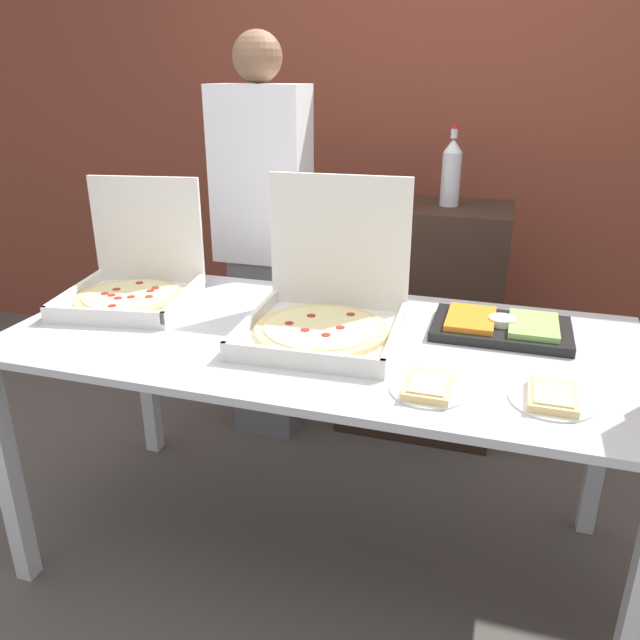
{
  "coord_description": "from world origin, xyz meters",
  "views": [
    {
      "loc": [
        0.54,
        -1.74,
        1.64
      ],
      "look_at": [
        0.0,
        0.0,
        0.91
      ],
      "focal_mm": 35.0,
      "sensor_mm": 36.0,
      "label": 1
    }
  ],
  "objects_px": {
    "pizza_box_far_right": "(134,280)",
    "veggie_tray": "(501,327)",
    "paper_plate_front_right": "(428,387)",
    "soda_can_colored": "(387,192)",
    "soda_can_silver": "(394,196)",
    "paper_plate_front_left": "(552,398)",
    "person_guest_cap": "(264,241)",
    "soda_bottle": "(451,172)",
    "pizza_box_near_left": "(326,307)"
  },
  "relations": [
    {
      "from": "pizza_box_far_right",
      "to": "veggie_tray",
      "type": "bearing_deg",
      "value": -6.59
    },
    {
      "from": "person_guest_cap",
      "to": "paper_plate_front_left",
      "type": "bearing_deg",
      "value": 139.77
    },
    {
      "from": "soda_bottle",
      "to": "person_guest_cap",
      "type": "distance_m",
      "value": 0.87
    },
    {
      "from": "person_guest_cap",
      "to": "veggie_tray",
      "type": "bearing_deg",
      "value": 151.14
    },
    {
      "from": "soda_bottle",
      "to": "soda_can_silver",
      "type": "bearing_deg",
      "value": -139.8
    },
    {
      "from": "pizza_box_far_right",
      "to": "person_guest_cap",
      "type": "bearing_deg",
      "value": 59.81
    },
    {
      "from": "soda_can_colored",
      "to": "person_guest_cap",
      "type": "relative_size",
      "value": 0.07
    },
    {
      "from": "paper_plate_front_right",
      "to": "soda_can_colored",
      "type": "distance_m",
      "value": 1.31
    },
    {
      "from": "soda_can_silver",
      "to": "pizza_box_near_left",
      "type": "bearing_deg",
      "value": -93.29
    },
    {
      "from": "paper_plate_front_left",
      "to": "soda_bottle",
      "type": "distance_m",
      "value": 1.39
    },
    {
      "from": "pizza_box_far_right",
      "to": "paper_plate_front_left",
      "type": "height_order",
      "value": "pizza_box_far_right"
    },
    {
      "from": "veggie_tray",
      "to": "soda_can_colored",
      "type": "bearing_deg",
      "value": 125.19
    },
    {
      "from": "paper_plate_front_left",
      "to": "soda_can_silver",
      "type": "height_order",
      "value": "soda_can_silver"
    },
    {
      "from": "pizza_box_far_right",
      "to": "paper_plate_front_right",
      "type": "bearing_deg",
      "value": -29.03
    },
    {
      "from": "pizza_box_near_left",
      "to": "person_guest_cap",
      "type": "relative_size",
      "value": 0.28
    },
    {
      "from": "soda_bottle",
      "to": "pizza_box_near_left",
      "type": "bearing_deg",
      "value": -104.52
    },
    {
      "from": "paper_plate_front_right",
      "to": "person_guest_cap",
      "type": "bearing_deg",
      "value": 130.29
    },
    {
      "from": "person_guest_cap",
      "to": "paper_plate_front_right",
      "type": "bearing_deg",
      "value": 130.29
    },
    {
      "from": "pizza_box_far_right",
      "to": "paper_plate_front_left",
      "type": "distance_m",
      "value": 1.48
    },
    {
      "from": "soda_can_silver",
      "to": "person_guest_cap",
      "type": "relative_size",
      "value": 0.07
    },
    {
      "from": "pizza_box_near_left",
      "to": "paper_plate_front_right",
      "type": "xyz_separation_m",
      "value": [
        0.37,
        -0.31,
        -0.07
      ]
    },
    {
      "from": "paper_plate_front_left",
      "to": "soda_bottle",
      "type": "height_order",
      "value": "soda_bottle"
    },
    {
      "from": "pizza_box_near_left",
      "to": "soda_can_colored",
      "type": "relative_size",
      "value": 4.14
    },
    {
      "from": "pizza_box_far_right",
      "to": "soda_bottle",
      "type": "relative_size",
      "value": 1.5
    },
    {
      "from": "pizza_box_near_left",
      "to": "person_guest_cap",
      "type": "xyz_separation_m",
      "value": [
        -0.51,
        0.73,
        -0.0
      ]
    },
    {
      "from": "veggie_tray",
      "to": "pizza_box_far_right",
      "type": "bearing_deg",
      "value": -176.7
    },
    {
      "from": "soda_bottle",
      "to": "pizza_box_far_right",
      "type": "bearing_deg",
      "value": -137.6
    },
    {
      "from": "paper_plate_front_right",
      "to": "soda_can_silver",
      "type": "relative_size",
      "value": 1.64
    },
    {
      "from": "pizza_box_near_left",
      "to": "soda_can_colored",
      "type": "xyz_separation_m",
      "value": [
        0.0,
        0.91,
        0.21
      ]
    },
    {
      "from": "pizza_box_far_right",
      "to": "veggie_tray",
      "type": "xyz_separation_m",
      "value": [
        1.29,
        0.07,
        -0.05
      ]
    },
    {
      "from": "paper_plate_front_left",
      "to": "paper_plate_front_right",
      "type": "distance_m",
      "value": 0.31
    },
    {
      "from": "pizza_box_far_right",
      "to": "person_guest_cap",
      "type": "distance_m",
      "value": 0.7
    },
    {
      "from": "soda_can_colored",
      "to": "person_guest_cap",
      "type": "distance_m",
      "value": 0.58
    },
    {
      "from": "soda_bottle",
      "to": "soda_can_silver",
      "type": "xyz_separation_m",
      "value": [
        -0.21,
        -0.18,
        -0.09
      ]
    },
    {
      "from": "pizza_box_far_right",
      "to": "soda_can_colored",
      "type": "relative_size",
      "value": 4.08
    },
    {
      "from": "paper_plate_front_left",
      "to": "soda_can_colored",
      "type": "relative_size",
      "value": 1.7
    },
    {
      "from": "pizza_box_far_right",
      "to": "paper_plate_front_right",
      "type": "distance_m",
      "value": 1.19
    },
    {
      "from": "paper_plate_front_right",
      "to": "soda_can_silver",
      "type": "xyz_separation_m",
      "value": [
        -0.33,
        1.14,
        0.28
      ]
    },
    {
      "from": "paper_plate_front_right",
      "to": "person_guest_cap",
      "type": "xyz_separation_m",
      "value": [
        -0.88,
        1.04,
        0.07
      ]
    },
    {
      "from": "paper_plate_front_left",
      "to": "soda_can_silver",
      "type": "relative_size",
      "value": 1.7
    },
    {
      "from": "soda_can_colored",
      "to": "paper_plate_front_left",
      "type": "bearing_deg",
      "value": -60.33
    },
    {
      "from": "veggie_tray",
      "to": "soda_can_colored",
      "type": "xyz_separation_m",
      "value": [
        -0.54,
        0.76,
        0.27
      ]
    },
    {
      "from": "veggie_tray",
      "to": "person_guest_cap",
      "type": "relative_size",
      "value": 0.24
    },
    {
      "from": "person_guest_cap",
      "to": "soda_bottle",
      "type": "bearing_deg",
      "value": -160.58
    },
    {
      "from": "veggie_tray",
      "to": "soda_can_silver",
      "type": "bearing_deg",
      "value": 126.15
    },
    {
      "from": "pizza_box_near_left",
      "to": "veggie_tray",
      "type": "bearing_deg",
      "value": 13.2
    },
    {
      "from": "pizza_box_far_right",
      "to": "veggie_tray",
      "type": "relative_size",
      "value": 1.18
    },
    {
      "from": "pizza_box_near_left",
      "to": "pizza_box_far_right",
      "type": "relative_size",
      "value": 1.01
    },
    {
      "from": "paper_plate_front_right",
      "to": "veggie_tray",
      "type": "bearing_deg",
      "value": 70.5
    },
    {
      "from": "pizza_box_far_right",
      "to": "soda_bottle",
      "type": "xyz_separation_m",
      "value": [
        1.01,
        0.92,
        0.3
      ]
    }
  ]
}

